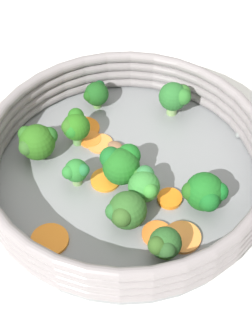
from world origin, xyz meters
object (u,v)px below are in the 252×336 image
at_px(broccoli_floret_2, 175,97).
at_px(broccoli_floret_7, 205,193).
at_px(carrot_slice_5, 182,237).
at_px(carrot_slice_6, 169,200).
at_px(carrot_slice_0, 84,128).
at_px(skillet, 126,179).
at_px(broccoli_floret_5, 165,245).
at_px(mushroom_piece_0, 120,164).
at_px(broccoli_floret_0, 144,185).
at_px(carrot_slice_3, 105,180).
at_px(broccoli_floret_1, 76,171).
at_px(broccoli_floret_9, 37,142).
at_px(broccoli_floret_8, 126,211).
at_px(broccoli_floret_3, 121,164).
at_px(broccoli_floret_4, 74,127).
at_px(carrot_slice_7, 157,234).
at_px(broccoli_floret_6, 96,94).
at_px(carrot_slice_2, 50,240).
at_px(carrot_slice_4, 90,139).
at_px(mushroom_piece_1, 116,147).
at_px(carrot_slice_1, 100,144).

xyz_separation_m(broccoli_floret_2, broccoli_floret_7, (-0.12, -0.12, -0.00)).
xyz_separation_m(carrot_slice_5, carrot_slice_6, (0.04, 0.04, 0.00)).
bearing_deg(carrot_slice_0, skillet, -108.99).
bearing_deg(broccoli_floret_5, carrot_slice_5, -5.98).
bearing_deg(mushroom_piece_0, broccoli_floret_0, -113.92).
bearing_deg(carrot_slice_3, broccoli_floret_1, 132.36).
bearing_deg(broccoli_floret_9, broccoli_floret_8, -97.43).
bearing_deg(carrot_slice_0, broccoli_floret_3, -113.31).
bearing_deg(broccoli_floret_3, broccoli_floret_0, -102.87).
bearing_deg(broccoli_floret_1, mushroom_piece_0, -26.27).
bearing_deg(broccoli_floret_4, carrot_slice_7, -108.74).
bearing_deg(broccoli_floret_8, broccoli_floret_5, -101.07).
relative_size(carrot_slice_3, broccoli_floret_8, 0.76).
relative_size(skillet, carrot_slice_5, 7.82).
bearing_deg(carrot_slice_5, broccoli_floret_8, 108.87).
xyz_separation_m(carrot_slice_6, broccoli_floret_6, (0.08, 0.18, 0.02)).
bearing_deg(broccoli_floret_8, carrot_slice_3, 57.43).
bearing_deg(carrot_slice_5, broccoli_floret_5, 174.02).
bearing_deg(carrot_slice_2, carrot_slice_5, -52.81).
height_order(carrot_slice_0, carrot_slice_4, same).
relative_size(mushroom_piece_0, mushroom_piece_1, 0.87).
bearing_deg(broccoli_floret_1, broccoli_floret_2, -9.69).
distance_m(carrot_slice_4, broccoli_floret_3, 0.08).
distance_m(carrot_slice_5, broccoli_floret_7, 0.06).
bearing_deg(carrot_slice_2, mushroom_piece_1, 8.17).
bearing_deg(broccoli_floret_7, broccoli_floret_8, 141.62).
xyz_separation_m(broccoli_floret_0, broccoli_floret_8, (-0.04, -0.00, -0.00)).
distance_m(skillet, broccoli_floret_4, 0.10).
bearing_deg(broccoli_floret_6, carrot_slice_4, -149.80).
bearing_deg(broccoli_floret_6, broccoli_floret_4, -163.65).
bearing_deg(broccoli_floret_4, carrot_slice_3, -111.59).
distance_m(carrot_slice_5, broccoli_floret_0, 0.08).
distance_m(carrot_slice_7, broccoli_floret_9, 0.20).
height_order(carrot_slice_0, broccoli_floret_7, broccoli_floret_7).
bearing_deg(mushroom_piece_1, broccoli_floret_5, -125.21).
xyz_separation_m(broccoli_floret_7, mushroom_piece_1, (0.01, 0.14, -0.02)).
bearing_deg(skillet, carrot_slice_7, -122.16).
bearing_deg(broccoli_floret_8, skillet, 35.86).
bearing_deg(broccoli_floret_5, broccoli_floret_0, 49.86).
bearing_deg(carrot_slice_0, carrot_slice_4, -119.75).
xyz_separation_m(carrot_slice_0, broccoli_floret_3, (-0.04, -0.09, 0.03)).
relative_size(broccoli_floret_3, mushroom_piece_1, 2.28).
bearing_deg(broccoli_floret_0, carrot_slice_1, 68.03).
bearing_deg(carrot_slice_5, carrot_slice_7, 117.02).
xyz_separation_m(carrot_slice_6, broccoli_floret_5, (-0.07, -0.04, 0.02)).
height_order(skillet, broccoli_floret_8, broccoli_floret_8).
bearing_deg(broccoli_floret_6, carrot_slice_7, -124.43).
distance_m(carrot_slice_0, broccoli_floret_1, 0.10).
bearing_deg(broccoli_floret_6, broccoli_floret_0, -122.99).
xyz_separation_m(carrot_slice_0, broccoli_floret_6, (0.05, 0.01, 0.02)).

